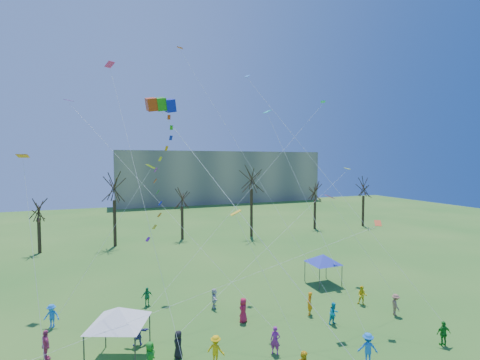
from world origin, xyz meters
name	(u,v)px	position (x,y,z in m)	size (l,w,h in m)	color
distant_building	(220,177)	(22.00, 82.00, 7.50)	(60.00, 14.00, 15.00)	gray
bare_tree_row	(184,194)	(1.54, 35.68, 7.26)	(71.18, 7.69, 12.07)	black
big_box_kite	(165,178)	(-5.54, 6.24, 11.12)	(5.15, 5.59, 18.10)	red
canopy_tent_white	(119,315)	(-8.35, 6.85, 2.84)	(4.15, 4.15, 3.35)	#3F3F44
canopy_tent_blue	(323,259)	(10.82, 13.24, 2.51)	(3.95, 3.95, 2.96)	#3F3F44
festival_crowd	(224,332)	(-1.82, 6.28, 0.86)	(26.44, 13.89, 1.85)	red
small_kites_aloft	(224,149)	(-0.10, 11.47, 13.18)	(28.41, 19.88, 34.36)	orange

